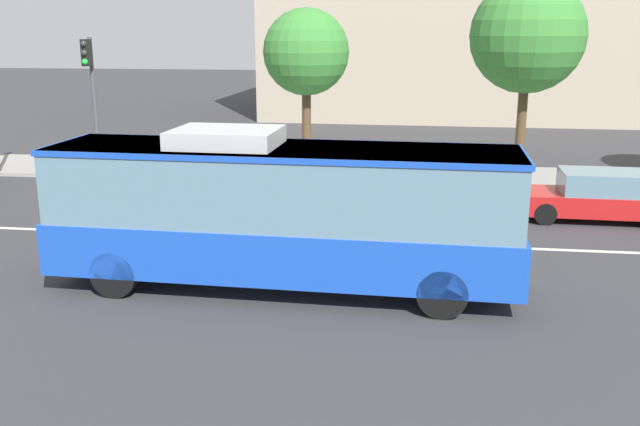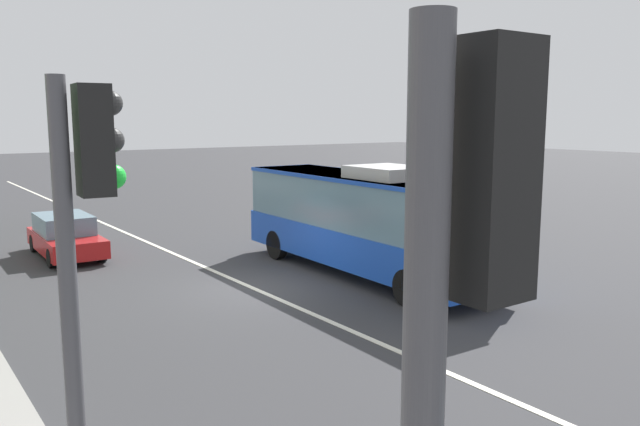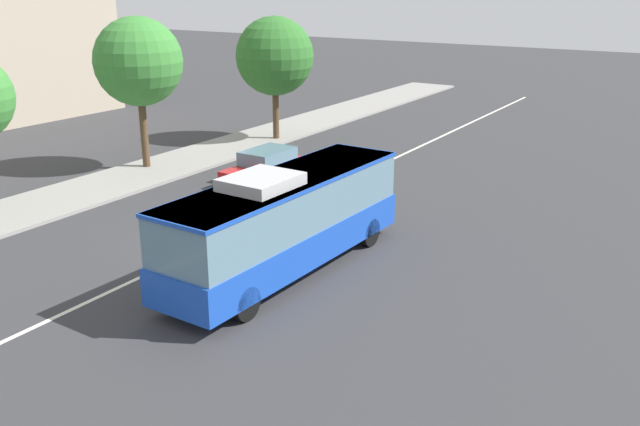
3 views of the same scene
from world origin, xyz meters
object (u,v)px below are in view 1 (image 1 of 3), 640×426
object	(u,v)px
transit_bus	(282,207)
street_tree_kerbside_centre	(306,53)
street_tree_kerbside_right	(528,36)
traffic_light_mid_block	(91,83)
sedan_red	(598,196)

from	to	relation	value
transit_bus	street_tree_kerbside_centre	size ratio (longest dim) A/B	1.60
street_tree_kerbside_right	street_tree_kerbside_centre	bearing A→B (deg)	176.01
traffic_light_mid_block	street_tree_kerbside_right	distance (m)	16.21
sedan_red	street_tree_kerbside_centre	xyz separation A→B (m)	(-9.75, 6.85, 3.86)
transit_bus	street_tree_kerbside_centre	world-z (taller)	street_tree_kerbside_centre
transit_bus	street_tree_kerbside_right	size ratio (longest dim) A/B	1.37
transit_bus	sedan_red	xyz separation A→B (m)	(8.17, 6.83, -1.09)
sedan_red	traffic_light_mid_block	size ratio (longest dim) A/B	0.87
traffic_light_mid_block	transit_bus	bearing A→B (deg)	45.02
transit_bus	traffic_light_mid_block	size ratio (longest dim) A/B	1.94
transit_bus	traffic_light_mid_block	distance (m)	14.33
transit_bus	street_tree_kerbside_right	bearing A→B (deg)	64.60
traffic_light_mid_block	street_tree_kerbside_right	size ratio (longest dim) A/B	0.71
transit_bus	street_tree_kerbside_centre	xyz separation A→B (m)	(-1.58, 13.68, 2.78)
sedan_red	transit_bus	bearing A→B (deg)	41.39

